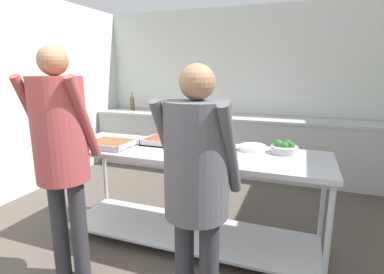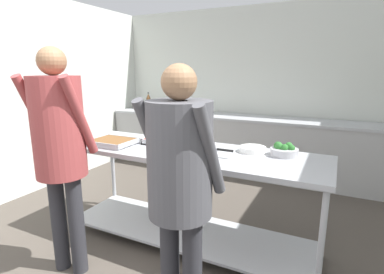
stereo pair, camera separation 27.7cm
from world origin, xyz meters
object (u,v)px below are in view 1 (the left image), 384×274
object	(u,v)px
broccoli_bowl	(284,148)
guest_serving_right	(61,143)
plate_stack	(253,148)
serving_tray_vegetables	(167,141)
guest_serving_left	(197,174)
water_bottle	(132,102)
sauce_pan	(205,150)
serving_tray_roast	(110,144)

from	to	relation	value
broccoli_bowl	guest_serving_right	size ratio (longest dim) A/B	0.13
plate_stack	broccoli_bowl	distance (m)	0.27
serving_tray_vegetables	guest_serving_right	distance (m)	1.03
broccoli_bowl	guest_serving_left	xyz separation A→B (m)	(-0.45, -1.02, 0.05)
guest_serving_right	water_bottle	distance (m)	3.32
serving_tray_vegetables	guest_serving_left	xyz separation A→B (m)	(0.65, -0.98, 0.07)
sauce_pan	water_bottle	world-z (taller)	water_bottle
serving_tray_vegetables	plate_stack	world-z (taller)	serving_tray_vegetables
serving_tray_roast	serving_tray_vegetables	distance (m)	0.55
serving_tray_roast	serving_tray_vegetables	size ratio (longest dim) A/B	0.91
guest_serving_left	guest_serving_right	distance (m)	1.08
guest_serving_left	guest_serving_right	xyz separation A→B (m)	(-1.08, 0.05, 0.09)
serving_tray_vegetables	water_bottle	distance (m)	2.73
sauce_pan	guest_serving_left	size ratio (longest dim) A/B	0.25
serving_tray_vegetables	guest_serving_right	xyz separation A→B (m)	(-0.43, -0.93, 0.16)
sauce_pan	broccoli_bowl	xyz separation A→B (m)	(0.63, 0.29, 0.00)
sauce_pan	broccoli_bowl	world-z (taller)	broccoli_bowl
serving_tray_vegetables	water_bottle	world-z (taller)	water_bottle
broccoli_bowl	water_bottle	xyz separation A→B (m)	(-2.80, 2.09, 0.09)
serving_tray_vegetables	guest_serving_left	bearing A→B (deg)	-56.12
serving_tray_vegetables	broccoli_bowl	bearing A→B (deg)	2.58
plate_stack	guest_serving_right	xyz separation A→B (m)	(-1.26, -0.98, 0.16)
broccoli_bowl	serving_tray_roast	bearing A→B (deg)	-167.61
guest_serving_left	water_bottle	world-z (taller)	guest_serving_left
plate_stack	water_bottle	xyz separation A→B (m)	(-2.53, 2.09, 0.11)
serving_tray_vegetables	guest_serving_right	world-z (taller)	guest_serving_right
broccoli_bowl	water_bottle	size ratio (longest dim) A/B	0.74
serving_tray_roast	guest_serving_right	world-z (taller)	guest_serving_right
serving_tray_vegetables	sauce_pan	xyz separation A→B (m)	(0.47, -0.24, 0.02)
serving_tray_vegetables	sauce_pan	bearing A→B (deg)	-26.81
serving_tray_roast	guest_serving_left	bearing A→B (deg)	-31.47
broccoli_bowl	guest_serving_left	distance (m)	1.12
plate_stack	guest_serving_right	world-z (taller)	guest_serving_right
sauce_pan	plate_stack	world-z (taller)	sauce_pan
guest_serving_left	water_bottle	xyz separation A→B (m)	(-2.35, 3.11, 0.04)
sauce_pan	water_bottle	xyz separation A→B (m)	(-2.16, 2.38, 0.09)
sauce_pan	guest_serving_right	world-z (taller)	guest_serving_right
serving_tray_roast	plate_stack	distance (m)	1.34
serving_tray_roast	broccoli_bowl	distance (m)	1.60
sauce_pan	plate_stack	size ratio (longest dim) A/B	1.74
sauce_pan	plate_stack	distance (m)	0.46
serving_tray_roast	serving_tray_vegetables	bearing A→B (deg)	32.52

